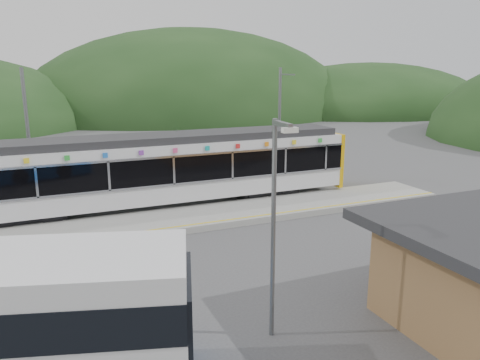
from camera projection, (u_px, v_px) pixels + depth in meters
name	position (u px, v px, depth m)	size (l,w,h in m)	color
ground	(224.00, 244.00, 18.93)	(120.00, 120.00, 0.00)	#4C4C4F
hills	(293.00, 196.00, 26.03)	(146.00, 149.00, 26.00)	#1E3D19
platform	(199.00, 217.00, 21.85)	(26.00, 3.20, 0.30)	#9E9E99
yellow_line	(208.00, 222.00, 20.65)	(26.00, 0.10, 0.01)	yellow
train	(157.00, 169.00, 23.33)	(20.44, 3.01, 3.74)	black
catenary_mast_west	(28.00, 137.00, 23.05)	(0.18, 1.80, 7.00)	slate
catenary_mast_east	(280.00, 124.00, 28.43)	(0.18, 1.80, 7.00)	slate
lamp_post	(276.00, 212.00, 11.59)	(0.36, 1.03, 5.76)	slate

